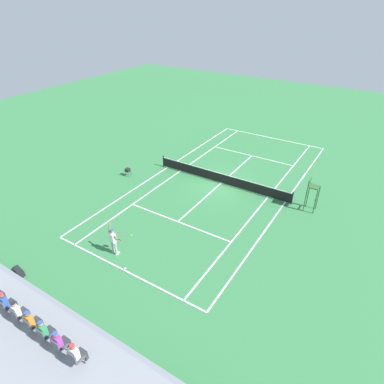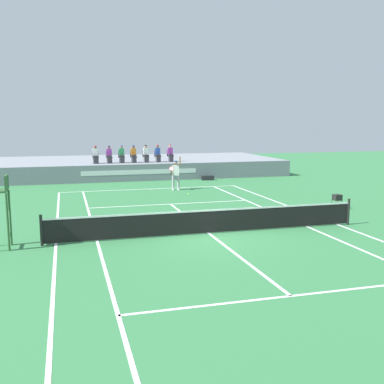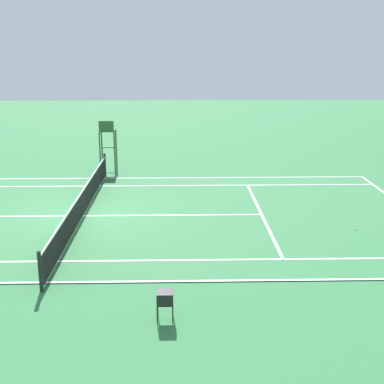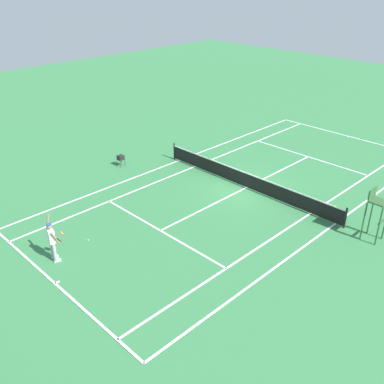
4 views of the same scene
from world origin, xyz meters
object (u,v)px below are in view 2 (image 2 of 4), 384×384
(spectator_seated_3, at_px, (134,154))
(equipment_bag, at_px, (208,178))
(tennis_ball, at_px, (188,194))
(spectator_seated_6, at_px, (170,154))
(spectator_seated_2, at_px, (122,154))
(spectator_seated_4, at_px, (146,154))
(tennis_player, at_px, (176,174))
(spectator_seated_0, at_px, (96,155))
(spectator_seated_5, at_px, (158,154))
(ball_hopper, at_px, (337,197))
(spectator_seated_1, at_px, (109,155))

(spectator_seated_3, height_order, equipment_bag, spectator_seated_3)
(tennis_ball, bearing_deg, spectator_seated_3, 103.25)
(spectator_seated_3, xyz_separation_m, spectator_seated_6, (2.76, 0.00, 0.00))
(spectator_seated_2, xyz_separation_m, tennis_ball, (2.79, -8.16, -1.78))
(spectator_seated_3, xyz_separation_m, spectator_seated_4, (0.92, 0.00, 0.00))
(tennis_player, bearing_deg, spectator_seated_0, 124.38)
(tennis_player, xyz_separation_m, equipment_bag, (3.38, 4.15, -0.83))
(spectator_seated_5, distance_m, ball_hopper, 15.52)
(spectator_seated_4, distance_m, tennis_player, 6.44)
(spectator_seated_5, xyz_separation_m, ball_hopper, (5.88, -14.31, -1.24))
(spectator_seated_3, height_order, spectator_seated_6, same)
(spectator_seated_0, relative_size, spectator_seated_4, 1.00)
(equipment_bag, relative_size, ball_hopper, 1.34)
(spectator_seated_3, relative_size, tennis_ball, 18.60)
(equipment_bag, bearing_deg, tennis_player, -129.16)
(spectator_seated_4, distance_m, spectator_seated_5, 0.89)
(spectator_seated_1, xyz_separation_m, ball_hopper, (9.44, -14.31, -1.24))
(spectator_seated_4, relative_size, equipment_bag, 1.35)
(spectator_seated_1, distance_m, tennis_player, 7.24)
(spectator_seated_1, relative_size, spectator_seated_5, 1.00)
(tennis_player, bearing_deg, equipment_bag, 50.84)
(spectator_seated_2, bearing_deg, ball_hopper, -59.13)
(spectator_seated_1, xyz_separation_m, tennis_ball, (3.69, -8.16, -1.78))
(spectator_seated_3, relative_size, tennis_player, 0.61)
(spectator_seated_6, xyz_separation_m, ball_hopper, (4.92, -14.31, -1.24))
(equipment_bag, bearing_deg, spectator_seated_2, 159.47)
(spectator_seated_3, bearing_deg, equipment_bag, -23.74)
(spectator_seated_2, relative_size, spectator_seated_3, 1.00)
(spectator_seated_5, bearing_deg, tennis_ball, -89.18)
(spectator_seated_4, xyz_separation_m, ball_hopper, (6.76, -14.31, -1.24))
(spectator_seated_1, height_order, tennis_player, spectator_seated_1)
(spectator_seated_0, distance_m, tennis_player, 7.74)
(equipment_bag, bearing_deg, spectator_seated_3, 156.26)
(spectator_seated_1, distance_m, ball_hopper, 17.19)
(spectator_seated_5, bearing_deg, spectator_seated_4, 180.00)
(spectator_seated_3, distance_m, ball_hopper, 16.29)
(spectator_seated_2, distance_m, spectator_seated_5, 2.68)
(spectator_seated_2, distance_m, spectator_seated_4, 1.79)
(spectator_seated_3, bearing_deg, ball_hopper, -61.77)
(spectator_seated_2, distance_m, tennis_player, 6.87)
(spectator_seated_1, distance_m, equipment_bag, 7.30)
(spectator_seated_0, relative_size, spectator_seated_1, 1.00)
(spectator_seated_4, relative_size, spectator_seated_5, 1.00)
(spectator_seated_6, xyz_separation_m, tennis_ball, (-0.84, -8.16, -1.78))
(tennis_player, bearing_deg, spectator_seated_2, 111.41)
(tennis_ball, xyz_separation_m, equipment_bag, (3.08, 5.96, 0.13))
(spectator_seated_6, bearing_deg, spectator_seated_4, 180.00)
(spectator_seated_1, relative_size, tennis_player, 0.61)
(spectator_seated_3, xyz_separation_m, tennis_ball, (1.92, -8.16, -1.78))
(ball_hopper, bearing_deg, spectator_seated_5, 112.33)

